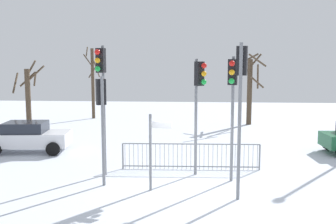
{
  "coord_description": "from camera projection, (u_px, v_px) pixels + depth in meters",
  "views": [
    {
      "loc": [
        0.21,
        -12.57,
        4.3
      ],
      "look_at": [
        -0.91,
        2.45,
        2.38
      ],
      "focal_mm": 41.34,
      "sensor_mm": 36.0,
      "label": 1
    }
  ],
  "objects": [
    {
      "name": "bare_tree_centre",
      "position": [
        28.0,
        93.0,
        26.45
      ],
      "size": [
        2.14,
        2.13,
        4.48
      ],
      "color": "#473828",
      "rests_on": "ground"
    },
    {
      "name": "traffic_light_rear_right",
      "position": [
        101.0,
        106.0,
        13.46
      ],
      "size": [
        0.41,
        0.52,
        3.85
      ],
      "rotation": [
        0.0,
        0.0,
        0.49
      ],
      "color": "slate",
      "rests_on": "ground"
    },
    {
      "name": "pedestrian_guard_railing",
      "position": [
        191.0,
        156.0,
        15.64
      ],
      "size": [
        5.6,
        0.27,
        1.07
      ],
      "rotation": [
        0.0,
        0.0,
        0.04
      ],
      "color": "slate",
      "rests_on": "ground"
    },
    {
      "name": "traffic_light_foreground_left",
      "position": [
        241.0,
        86.0,
        11.95
      ],
      "size": [
        0.37,
        0.55,
        4.91
      ],
      "rotation": [
        0.0,
        0.0,
        6.01
      ],
      "color": "slate",
      "rests_on": "ground"
    },
    {
      "name": "bare_tree_left",
      "position": [
        93.0,
        82.0,
        29.81
      ],
      "size": [
        1.18,
        1.08,
        5.53
      ],
      "color": "#473828",
      "rests_on": "ground"
    },
    {
      "name": "bare_tree_right",
      "position": [
        250.0,
        88.0,
        26.87
      ],
      "size": [
        2.07,
        2.1,
        4.98
      ],
      "color": "#473828",
      "rests_on": "ground"
    },
    {
      "name": "ground_plane",
      "position": [
        189.0,
        192.0,
        12.99
      ],
      "size": [
        60.0,
        60.0,
        0.0
      ],
      "primitive_type": "plane",
      "color": "silver"
    },
    {
      "name": "traffic_light_foreground_right",
      "position": [
        232.0,
        91.0,
        13.62
      ],
      "size": [
        0.36,
        0.56,
        4.53
      ],
      "rotation": [
        0.0,
        0.0,
        2.92
      ],
      "color": "slate",
      "rests_on": "ground"
    },
    {
      "name": "traffic_light_mid_left",
      "position": [
        199.0,
        91.0,
        14.48
      ],
      "size": [
        0.46,
        0.47,
        4.45
      ],
      "rotation": [
        0.0,
        0.0,
        3.89
      ],
      "color": "slate",
      "rests_on": "ground"
    },
    {
      "name": "car_white_near",
      "position": [
        28.0,
        136.0,
        18.72
      ],
      "size": [
        3.96,
        2.28,
        1.47
      ],
      "rotation": [
        0.0,
        0.0,
        0.11
      ],
      "color": "silver",
      "rests_on": "ground"
    },
    {
      "name": "direction_sign_post",
      "position": [
        152.0,
        148.0,
        12.91
      ],
      "size": [
        0.77,
        0.23,
        2.61
      ],
      "rotation": [
        0.0,
        0.0,
        -0.23
      ],
      "color": "slate",
      "rests_on": "ground"
    },
    {
      "name": "traffic_light_rear_left",
      "position": [
        102.0,
        82.0,
        14.33
      ],
      "size": [
        0.37,
        0.56,
        4.94
      ],
      "rotation": [
        0.0,
        0.0,
        2.89
      ],
      "color": "slate",
      "rests_on": "ground"
    }
  ]
}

